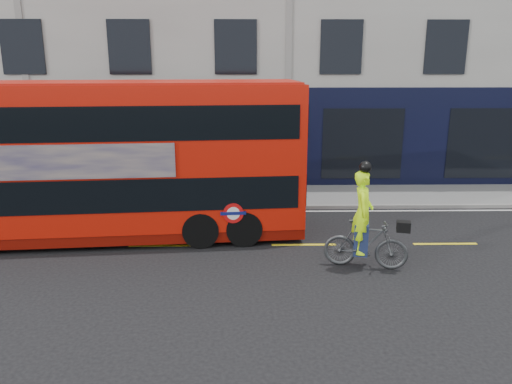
{
  "coord_description": "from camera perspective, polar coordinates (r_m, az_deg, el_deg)",
  "views": [
    {
      "loc": [
        -1.57,
        -11.62,
        5.01
      ],
      "look_at": [
        -1.35,
        1.29,
        1.6
      ],
      "focal_mm": 35.0,
      "sensor_mm": 36.0,
      "label": 1
    }
  ],
  "objects": [
    {
      "name": "ground",
      "position": [
        12.75,
        6.23,
        -8.42
      ],
      "size": [
        120.0,
        120.0,
        0.0
      ],
      "primitive_type": "plane",
      "color": "black",
      "rests_on": "ground"
    },
    {
      "name": "pavement",
      "position": [
        18.85,
        3.82,
        -0.45
      ],
      "size": [
        60.0,
        3.0,
        0.12
      ],
      "primitive_type": "cube",
      "color": "slate",
      "rests_on": "ground"
    },
    {
      "name": "kerb",
      "position": [
        17.41,
        4.22,
        -1.74
      ],
      "size": [
        60.0,
        0.12,
        0.13
      ],
      "primitive_type": "cube",
      "color": "gray",
      "rests_on": "ground"
    },
    {
      "name": "building_terrace",
      "position": [
        24.74,
        2.83,
        20.54
      ],
      "size": [
        50.0,
        10.07,
        15.0
      ],
      "color": "#B6B4AB",
      "rests_on": "ground"
    },
    {
      "name": "road_edge_line",
      "position": [
        17.15,
        4.31,
        -2.22
      ],
      "size": [
        58.0,
        0.1,
        0.01
      ],
      "primitive_type": "cube",
      "color": "silver",
      "rests_on": "ground"
    },
    {
      "name": "lane_dashes",
      "position": [
        14.13,
        5.48,
        -6.02
      ],
      "size": [
        58.0,
        0.12,
        0.01
      ],
      "primitive_type": null,
      "color": "yellow",
      "rests_on": "ground"
    },
    {
      "name": "bus",
      "position": [
        14.71,
        -16.57,
        3.51
      ],
      "size": [
        11.23,
        3.42,
        4.46
      ],
      "rotation": [
        0.0,
        0.0,
        0.08
      ],
      "color": "red",
      "rests_on": "ground"
    },
    {
      "name": "cyclist",
      "position": [
        12.59,
        12.33,
        -4.58
      ],
      "size": [
        2.14,
        1.05,
        2.7
      ],
      "rotation": [
        0.0,
        0.0,
        -0.24
      ],
      "color": "#404345",
      "rests_on": "ground"
    }
  ]
}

